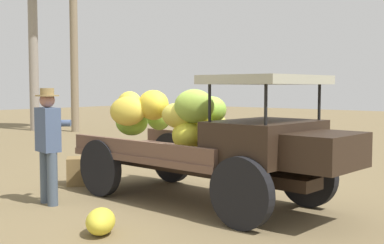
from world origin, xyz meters
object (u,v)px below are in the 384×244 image
truck (212,138)px  loose_banana_bunch (101,221)px  farmer (48,139)px  wooden_crate (81,171)px

truck → loose_banana_bunch: (-0.07, -2.06, -0.83)m
farmer → truck: bearing=-39.4°
wooden_crate → loose_banana_bunch: (2.63, -1.76, -0.09)m
wooden_crate → farmer: bearing=-55.6°
loose_banana_bunch → farmer: bearing=163.7°
truck → loose_banana_bunch: truck is taller
loose_banana_bunch → wooden_crate: bearing=146.1°
farmer → wooden_crate: (-0.85, 1.24, -0.73)m
truck → farmer: (-1.85, -1.54, -0.02)m
farmer → loose_banana_bunch: (1.77, -0.52, -0.82)m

